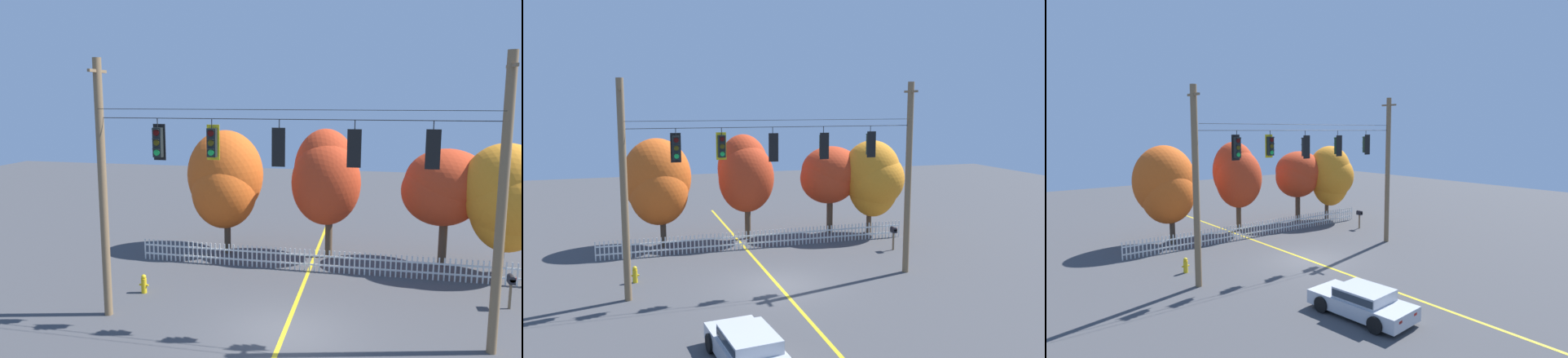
% 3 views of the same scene
% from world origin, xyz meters
% --- Properties ---
extents(ground, '(80.00, 80.00, 0.00)m').
position_xyz_m(ground, '(0.00, 0.00, 0.00)').
color(ground, '#424244').
extents(lane_centerline_stripe, '(0.16, 36.00, 0.01)m').
position_xyz_m(lane_centerline_stripe, '(0.00, 0.00, 0.00)').
color(lane_centerline_stripe, gold).
rests_on(lane_centerline_stripe, ground).
extents(signal_support_span, '(13.31, 1.10, 9.15)m').
position_xyz_m(signal_support_span, '(0.00, -0.00, 4.65)').
color(signal_support_span, brown).
rests_on(signal_support_span, ground).
extents(traffic_signal_northbound_primary, '(0.43, 0.38, 1.43)m').
position_xyz_m(traffic_signal_northbound_primary, '(-4.37, 0.01, 6.33)').
color(traffic_signal_northbound_primary, black).
extents(traffic_signal_westbound_side, '(0.43, 0.38, 1.37)m').
position_xyz_m(traffic_signal_westbound_side, '(-2.46, 0.01, 6.35)').
color(traffic_signal_westbound_side, black).
extents(traffic_signal_eastbound_side, '(0.43, 0.38, 1.50)m').
position_xyz_m(traffic_signal_eastbound_side, '(-0.21, -0.01, 6.26)').
color(traffic_signal_eastbound_side, black).
extents(traffic_signal_southbound_primary, '(0.43, 0.38, 1.46)m').
position_xyz_m(traffic_signal_southbound_primary, '(2.15, -0.01, 6.27)').
color(traffic_signal_southbound_primary, black).
extents(traffic_signal_northbound_secondary, '(0.43, 0.38, 1.44)m').
position_xyz_m(traffic_signal_northbound_secondary, '(4.46, -0.01, 6.29)').
color(traffic_signal_northbound_secondary, black).
extents(white_picket_fence, '(17.76, 0.06, 1.02)m').
position_xyz_m(white_picket_fence, '(0.81, 6.36, 0.51)').
color(white_picket_fence, silver).
rests_on(white_picket_fence, ground).
extents(autumn_maple_near_fence, '(3.88, 3.80, 6.21)m').
position_xyz_m(autumn_maple_near_fence, '(-4.54, 8.55, 3.72)').
color(autumn_maple_near_fence, '#473828').
rests_on(autumn_maple_near_fence, ground).
extents(autumn_maple_mid, '(3.31, 3.37, 6.35)m').
position_xyz_m(autumn_maple_mid, '(0.47, 8.53, 4.02)').
color(autumn_maple_mid, brown).
rests_on(autumn_maple_mid, ground).
extents(autumn_oak_far_east, '(3.94, 3.43, 5.52)m').
position_xyz_m(autumn_oak_far_east, '(5.94, 8.53, 3.77)').
color(autumn_oak_far_east, brown).
rests_on(autumn_oak_far_east, ground).
extents(autumn_maple_far_west, '(3.92, 3.57, 5.91)m').
position_xyz_m(autumn_maple_far_west, '(8.45, 7.57, 3.60)').
color(autumn_maple_far_west, brown).
rests_on(autumn_maple_far_west, ground).
extents(parked_car, '(2.24, 4.35, 1.15)m').
position_xyz_m(parked_car, '(-3.01, -7.00, 0.60)').
color(parked_car, '#B7BABF').
rests_on(parked_car, ground).
extents(fire_hydrant, '(0.38, 0.22, 0.77)m').
position_xyz_m(fire_hydrant, '(-6.17, 2.23, 0.38)').
color(fire_hydrant, gold).
rests_on(fire_hydrant, ground).
extents(roadside_mailbox, '(0.25, 0.44, 1.31)m').
position_xyz_m(roadside_mailbox, '(7.88, 3.75, 1.07)').
color(roadside_mailbox, brown).
rests_on(roadside_mailbox, ground).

